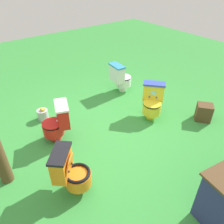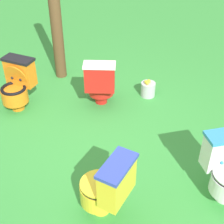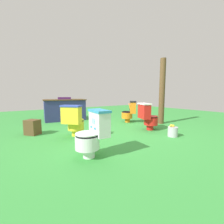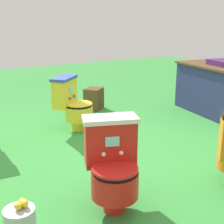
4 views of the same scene
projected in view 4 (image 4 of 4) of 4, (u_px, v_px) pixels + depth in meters
name	position (u px, v px, depth m)	size (l,w,h in m)	color
ground	(103.00, 160.00, 3.46)	(14.00, 14.00, 0.00)	green
toilet_yellow	(73.00, 103.00, 4.29)	(0.63, 0.63, 0.73)	yellow
toilet_red	(113.00, 164.00, 2.52)	(0.60, 0.55, 0.73)	red
vendor_table	(222.00, 89.00, 5.04)	(1.57, 1.07, 0.85)	navy
small_crate	(94.00, 99.00, 5.33)	(0.30, 0.25, 0.36)	brown
lemon_bucket	(20.00, 222.00, 2.21)	(0.22, 0.22, 0.28)	#B7B7BF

